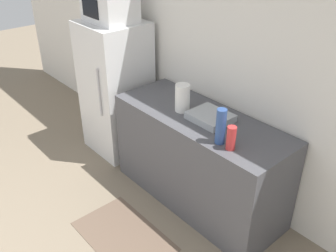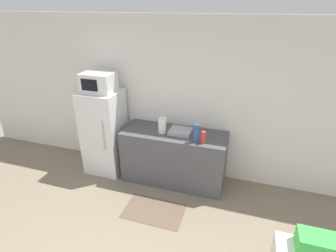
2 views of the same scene
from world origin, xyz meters
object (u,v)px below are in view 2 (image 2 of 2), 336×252
Objects in this scene: bottle_short at (203,137)px; bottle_tall at (196,133)px; basket at (317,244)px; paper_towel_roll at (162,125)px; refrigerator at (104,132)px; microwave at (99,82)px.

bottle_tall is at bearing 177.42° from bottle_short.
paper_towel_roll is (-1.86, 1.75, -0.03)m from basket.
basket reaches higher than bottle_short.
bottle_tall reaches higher than paper_towel_roll.
refrigerator is at bearing 148.82° from basket.
microwave is at bearing 148.85° from basket.
refrigerator is 5.96× the size of paper_towel_roll.
bottle_short is (0.11, -0.00, -0.05)m from bottle_tall.
refrigerator is at bearing 71.04° from microwave.
bottle_short is at bearing -5.47° from microwave.
refrigerator is 7.85× the size of bottle_short.
microwave is at bearing 179.14° from paper_towel_roll.
refrigerator reaches higher than bottle_short.
microwave is at bearing -108.96° from refrigerator.
microwave is (-0.00, -0.00, 0.88)m from refrigerator.
bottle_tall is at bearing -5.71° from refrigerator.
paper_towel_roll is at bearing 167.44° from bottle_short.
basket is (1.30, -1.61, 0.01)m from bottle_tall.
bottle_tall is at bearing 128.99° from basket.
refrigerator is 1.09m from paper_towel_roll.
basket is 1.22× the size of paper_towel_roll.
paper_towel_roll is (-0.67, 0.15, 0.03)m from bottle_short.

